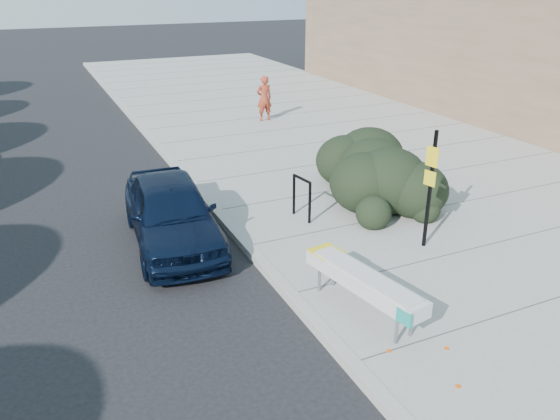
{
  "coord_description": "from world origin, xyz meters",
  "views": [
    {
      "loc": [
        -3.55,
        -7.22,
        5.16
      ],
      "look_at": [
        0.51,
        1.6,
        1.0
      ],
      "focal_mm": 35.0,
      "sensor_mm": 36.0,
      "label": 1
    }
  ],
  "objects_px": {
    "bench": "(363,281)",
    "bike_rack": "(302,194)",
    "sedan_navy": "(171,212)",
    "pedestrian": "(264,98)",
    "sign_post": "(430,182)"
  },
  "relations": [
    {
      "from": "bench",
      "to": "bike_rack",
      "type": "height_order",
      "value": "bike_rack"
    },
    {
      "from": "sedan_navy",
      "to": "bike_rack",
      "type": "bearing_deg",
      "value": -1.36
    },
    {
      "from": "sedan_navy",
      "to": "pedestrian",
      "type": "xyz_separation_m",
      "value": [
        5.69,
        8.42,
        0.27
      ]
    },
    {
      "from": "bench",
      "to": "sedan_navy",
      "type": "relative_size",
      "value": 0.59
    },
    {
      "from": "bike_rack",
      "to": "sign_post",
      "type": "relative_size",
      "value": 0.41
    },
    {
      "from": "pedestrian",
      "to": "sedan_navy",
      "type": "bearing_deg",
      "value": 56.56
    },
    {
      "from": "bike_rack",
      "to": "sedan_navy",
      "type": "bearing_deg",
      "value": 165.67
    },
    {
      "from": "bike_rack",
      "to": "sedan_navy",
      "type": "distance_m",
      "value": 2.87
    },
    {
      "from": "sedan_navy",
      "to": "pedestrian",
      "type": "distance_m",
      "value": 10.16
    },
    {
      "from": "sign_post",
      "to": "sedan_navy",
      "type": "distance_m",
      "value": 5.21
    },
    {
      "from": "bench",
      "to": "sign_post",
      "type": "bearing_deg",
      "value": 21.08
    },
    {
      "from": "bike_rack",
      "to": "pedestrian",
      "type": "bearing_deg",
      "value": 63.42
    },
    {
      "from": "bike_rack",
      "to": "sign_post",
      "type": "distance_m",
      "value": 2.89
    },
    {
      "from": "sedan_navy",
      "to": "pedestrian",
      "type": "bearing_deg",
      "value": 60.34
    },
    {
      "from": "bench",
      "to": "bike_rack",
      "type": "xyz_separation_m",
      "value": [
        0.8,
        3.74,
        0.02
      ]
    }
  ]
}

